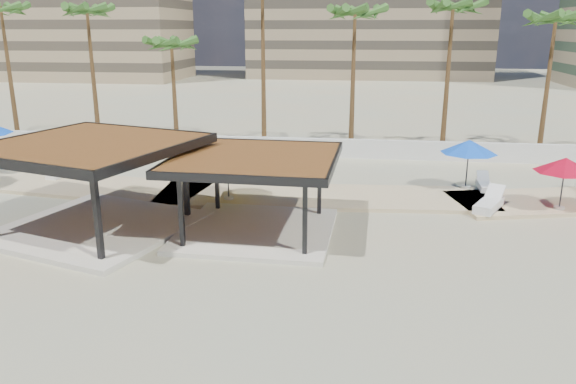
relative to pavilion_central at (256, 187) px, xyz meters
name	(u,v)px	position (x,y,z in m)	size (l,w,h in m)	color
ground	(255,252)	(0.33, -2.00, -1.90)	(200.00, 200.00, 0.00)	tan
promenade	(324,193)	(2.33, 5.67, -1.84)	(44.45, 7.97, 0.24)	#C6B284
boundary_wall	(303,147)	(0.33, 14.00, -1.30)	(56.00, 0.30, 1.20)	silver
pavilion_central	(256,187)	(0.00, 0.00, 0.00)	(6.49, 6.49, 3.19)	beige
pavilion_west	(92,178)	(-6.49, -0.54, 0.28)	(9.01, 9.01, 3.66)	beige
umbrella_b	(227,157)	(-2.05, 3.80, 0.29)	(3.28, 3.28, 2.35)	beige
umbrella_c	(565,165)	(12.86, 4.25, 0.28)	(3.34, 3.34, 2.33)	beige
umbrella_d	(469,147)	(9.30, 7.20, 0.38)	(3.36, 3.36, 2.45)	beige
lounger_a	(62,172)	(-12.06, 6.76, -1.55)	(0.86, 2.00, 0.73)	white
lounger_b	(489,204)	(9.77, 3.85, -1.51)	(1.73, 2.42, 0.89)	white
lounger_d	(485,185)	(10.23, 7.24, -1.55)	(0.65, 1.88, 0.71)	white
palm_a	(1,14)	(-20.67, 16.30, 6.89)	(3.00, 3.00, 10.00)	brown
palm_b	(87,16)	(-14.67, 16.70, 6.76)	(3.00, 3.00, 9.86)	brown
palm_c	(172,47)	(-8.67, 16.10, 4.75)	(3.00, 3.00, 7.73)	brown
palm_e	(355,18)	(3.33, 16.40, 6.56)	(3.00, 3.00, 9.65)	brown
palm_f	(453,13)	(9.33, 16.60, 6.88)	(3.00, 3.00, 9.99)	brown
palm_g	(555,24)	(15.33, 16.20, 6.19)	(3.00, 3.00, 9.26)	brown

